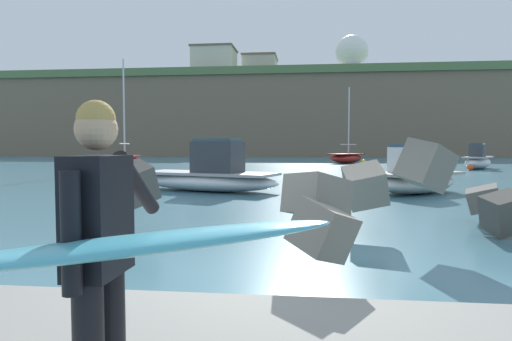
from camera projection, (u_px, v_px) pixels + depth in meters
The scene contains 14 objects.
ground_plane at pixel (270, 270), 6.44m from camera, with size 400.00×400.00×0.00m, color #42707F.
breakwater_jetty at pixel (270, 171), 7.93m from camera, with size 26.07×7.29×3.08m.
surfer_with_board at pixel (95, 253), 2.14m from camera, with size 2.10×1.17×1.78m.
boat_near_right at pixel (478, 160), 33.58m from camera, with size 3.74×4.92×1.95m.
boat_mid_left at pixel (126, 162), 33.04m from camera, with size 2.69×5.90×8.00m.
boat_mid_centre at pixel (346, 158), 44.15m from camera, with size 4.32×4.97×7.49m.
boat_far_left at pixel (415, 178), 16.56m from camera, with size 4.32×4.25×1.83m.
boat_far_centre at pixel (210, 175), 17.42m from camera, with size 6.27×3.79×2.04m.
mooring_buoy_inner at pixel (470, 167), 31.50m from camera, with size 0.44×0.44×0.44m.
mooring_buoy_middle at pixel (363, 162), 42.31m from camera, with size 0.44×0.44×0.44m.
headland_bluff at pixel (252, 119), 87.69m from camera, with size 94.07×39.81×13.75m.
radar_dome at pixel (352, 59), 83.85m from camera, with size 6.19×6.19×8.59m.
station_building_west at pixel (260, 70), 85.79m from camera, with size 6.40×8.15×4.95m.
station_building_central at pixel (214, 62), 77.90m from camera, with size 7.33×7.15×4.92m.
Camera 1 is at (0.51, -6.33, 1.79)m, focal length 31.41 mm.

